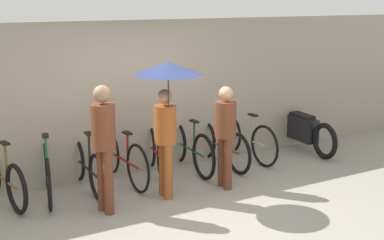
{
  "coord_description": "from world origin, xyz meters",
  "views": [
    {
      "loc": [
        -3.41,
        -5.88,
        2.83
      ],
      "look_at": [
        0.65,
        1.06,
        1.0
      ],
      "focal_mm": 50.0,
      "sensor_mm": 36.0,
      "label": 1
    }
  ],
  "objects_px": {
    "parked_bicycle_3": "(123,158)",
    "parked_bicycle_7": "(246,138)",
    "pedestrian_center": "(167,93)",
    "pedestrian_trailing": "(225,130)",
    "parked_bicycle_0": "(3,178)",
    "pedestrian_leading": "(104,139)",
    "parked_bicycle_2": "(87,166)",
    "motorcycle": "(301,130)",
    "parked_bicycle_1": "(47,172)",
    "parked_bicycle_5": "(189,148)",
    "parked_bicycle_4": "(156,152)",
    "parked_bicycle_6": "(221,145)"
  },
  "relations": [
    {
      "from": "pedestrian_leading",
      "to": "motorcycle",
      "type": "height_order",
      "value": "pedestrian_leading"
    },
    {
      "from": "parked_bicycle_3",
      "to": "parked_bicycle_7",
      "type": "bearing_deg",
      "value": -90.33
    },
    {
      "from": "parked_bicycle_5",
      "to": "parked_bicycle_4",
      "type": "bearing_deg",
      "value": 90.14
    },
    {
      "from": "parked_bicycle_2",
      "to": "parked_bicycle_5",
      "type": "height_order",
      "value": "parked_bicycle_2"
    },
    {
      "from": "parked_bicycle_3",
      "to": "parked_bicycle_2",
      "type": "bearing_deg",
      "value": 90.87
    },
    {
      "from": "parked_bicycle_7",
      "to": "pedestrian_leading",
      "type": "xyz_separation_m",
      "value": [
        -3.08,
        -1.05,
        0.64
      ]
    },
    {
      "from": "parked_bicycle_2",
      "to": "pedestrian_trailing",
      "type": "bearing_deg",
      "value": -115.91
    },
    {
      "from": "pedestrian_leading",
      "to": "parked_bicycle_6",
      "type": "bearing_deg",
      "value": -166.48
    },
    {
      "from": "parked_bicycle_2",
      "to": "parked_bicycle_7",
      "type": "relative_size",
      "value": 0.92
    },
    {
      "from": "parked_bicycle_3",
      "to": "pedestrian_trailing",
      "type": "distance_m",
      "value": 1.69
    },
    {
      "from": "parked_bicycle_1",
      "to": "pedestrian_leading",
      "type": "bearing_deg",
      "value": -138.73
    },
    {
      "from": "pedestrian_trailing",
      "to": "parked_bicycle_2",
      "type": "bearing_deg",
      "value": -23.23
    },
    {
      "from": "parked_bicycle_3",
      "to": "pedestrian_leading",
      "type": "xyz_separation_m",
      "value": [
        -0.68,
        -1.01,
        0.64
      ]
    },
    {
      "from": "parked_bicycle_0",
      "to": "parked_bicycle_7",
      "type": "distance_m",
      "value": 4.2
    },
    {
      "from": "parked_bicycle_7",
      "to": "parked_bicycle_0",
      "type": "bearing_deg",
      "value": 89.48
    },
    {
      "from": "parked_bicycle_0",
      "to": "pedestrian_leading",
      "type": "relative_size",
      "value": 0.97
    },
    {
      "from": "parked_bicycle_1",
      "to": "parked_bicycle_7",
      "type": "height_order",
      "value": "parked_bicycle_7"
    },
    {
      "from": "parked_bicycle_6",
      "to": "parked_bicycle_5",
      "type": "bearing_deg",
      "value": 86.77
    },
    {
      "from": "parked_bicycle_1",
      "to": "parked_bicycle_2",
      "type": "xyz_separation_m",
      "value": [
        0.6,
        0.02,
        -0.02
      ]
    },
    {
      "from": "parked_bicycle_3",
      "to": "pedestrian_leading",
      "type": "relative_size",
      "value": 1.04
    },
    {
      "from": "parked_bicycle_2",
      "to": "parked_bicycle_7",
      "type": "height_order",
      "value": "parked_bicycle_2"
    },
    {
      "from": "parked_bicycle_3",
      "to": "pedestrian_center",
      "type": "bearing_deg",
      "value": -165.92
    },
    {
      "from": "parked_bicycle_5",
      "to": "pedestrian_leading",
      "type": "height_order",
      "value": "pedestrian_leading"
    },
    {
      "from": "parked_bicycle_1",
      "to": "motorcycle",
      "type": "relative_size",
      "value": 0.84
    },
    {
      "from": "parked_bicycle_0",
      "to": "parked_bicycle_3",
      "type": "distance_m",
      "value": 1.8
    },
    {
      "from": "parked_bicycle_1",
      "to": "parked_bicycle_2",
      "type": "bearing_deg",
      "value": -75.31
    },
    {
      "from": "parked_bicycle_6",
      "to": "pedestrian_leading",
      "type": "height_order",
      "value": "pedestrian_leading"
    },
    {
      "from": "parked_bicycle_4",
      "to": "parked_bicycle_6",
      "type": "distance_m",
      "value": 1.2
    },
    {
      "from": "parked_bicycle_2",
      "to": "pedestrian_center",
      "type": "height_order",
      "value": "pedestrian_center"
    },
    {
      "from": "parked_bicycle_6",
      "to": "pedestrian_center",
      "type": "distance_m",
      "value": 2.15
    },
    {
      "from": "parked_bicycle_4",
      "to": "pedestrian_center",
      "type": "height_order",
      "value": "pedestrian_center"
    },
    {
      "from": "pedestrian_center",
      "to": "pedestrian_trailing",
      "type": "bearing_deg",
      "value": -174.94
    },
    {
      "from": "pedestrian_trailing",
      "to": "motorcycle",
      "type": "height_order",
      "value": "pedestrian_trailing"
    },
    {
      "from": "pedestrian_leading",
      "to": "pedestrian_center",
      "type": "distance_m",
      "value": 1.09
    },
    {
      "from": "parked_bicycle_0",
      "to": "parked_bicycle_5",
      "type": "xyz_separation_m",
      "value": [
        3.0,
        -0.05,
        0.02
      ]
    },
    {
      "from": "parked_bicycle_4",
      "to": "parked_bicycle_5",
      "type": "relative_size",
      "value": 0.97
    },
    {
      "from": "motorcycle",
      "to": "pedestrian_trailing",
      "type": "bearing_deg",
      "value": 118.66
    },
    {
      "from": "parked_bicycle_5",
      "to": "motorcycle",
      "type": "xyz_separation_m",
      "value": [
        2.5,
        0.04,
        -0.0
      ]
    },
    {
      "from": "parked_bicycle_1",
      "to": "parked_bicycle_5",
      "type": "height_order",
      "value": "parked_bicycle_1"
    },
    {
      "from": "parked_bicycle_0",
      "to": "parked_bicycle_1",
      "type": "xyz_separation_m",
      "value": [
        0.6,
        -0.09,
        0.02
      ]
    },
    {
      "from": "motorcycle",
      "to": "parked_bicycle_1",
      "type": "bearing_deg",
      "value": 96.51
    },
    {
      "from": "parked_bicycle_1",
      "to": "pedestrian_leading",
      "type": "xyz_separation_m",
      "value": [
        0.52,
        -0.97,
        0.64
      ]
    },
    {
      "from": "parked_bicycle_2",
      "to": "parked_bicycle_6",
      "type": "xyz_separation_m",
      "value": [
        2.4,
        -0.03,
        0.01
      ]
    },
    {
      "from": "parked_bicycle_1",
      "to": "parked_bicycle_7",
      "type": "distance_m",
      "value": 3.6
    },
    {
      "from": "parked_bicycle_2",
      "to": "pedestrian_center",
      "type": "distance_m",
      "value": 1.77
    },
    {
      "from": "pedestrian_center",
      "to": "pedestrian_trailing",
      "type": "height_order",
      "value": "pedestrian_center"
    },
    {
      "from": "parked_bicycle_0",
      "to": "pedestrian_trailing",
      "type": "distance_m",
      "value": 3.27
    },
    {
      "from": "pedestrian_center",
      "to": "pedestrian_trailing",
      "type": "distance_m",
      "value": 1.17
    },
    {
      "from": "parked_bicycle_7",
      "to": "motorcycle",
      "type": "relative_size",
      "value": 0.87
    },
    {
      "from": "parked_bicycle_4",
      "to": "motorcycle",
      "type": "relative_size",
      "value": 0.83
    }
  ]
}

